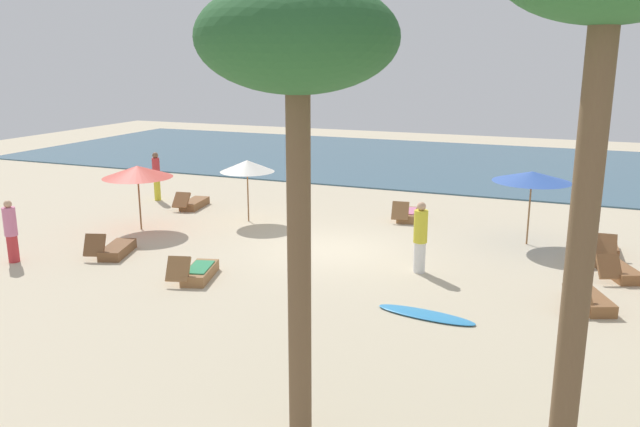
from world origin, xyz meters
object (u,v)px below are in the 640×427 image
object	(u,v)px
umbrella_0	(247,166)
lounger_4	(589,300)
lounger_0	(407,214)
lounger_1	(198,272)
person_0	(420,237)
umbrella_4	(137,172)
lounger_6	(618,271)
surfboard	(426,315)
lounger_5	(115,249)
person_1	(156,175)
person_2	(11,231)
umbrella_3	(532,177)
lounger_2	(605,247)
palm_3	(297,51)
lounger_3	(193,203)

from	to	relation	value
umbrella_0	lounger_4	xyz separation A→B (m)	(10.85, -3.98, -1.76)
lounger_0	lounger_1	bearing A→B (deg)	-113.18
umbrella_0	person_0	distance (m)	7.44
umbrella_4	person_0	world-z (taller)	umbrella_4
lounger_6	surfboard	world-z (taller)	lounger_6
lounger_5	person_1	world-z (taller)	person_1
person_2	lounger_4	bearing A→B (deg)	9.31
umbrella_3	lounger_2	world-z (taller)	umbrella_3
person_0	person_2	xyz separation A→B (m)	(-10.62, -3.34, -0.08)
person_2	lounger_0	bearing A→B (deg)	44.32
lounger_2	person_1	distance (m)	16.30
lounger_2	palm_3	bearing A→B (deg)	-110.99
person_0	person_2	size ratio (longest dim) A/B	1.09
lounger_3	lounger_4	distance (m)	14.61
lounger_0	lounger_4	bearing A→B (deg)	-47.14
umbrella_0	lounger_5	size ratio (longest dim) A/B	1.23
umbrella_3	lounger_0	distance (m)	4.83
lounger_3	person_1	xyz separation A→B (m)	(-2.03, 0.60, 0.82)
lounger_0	lounger_3	distance (m)	8.01
umbrella_4	lounger_1	bearing A→B (deg)	-38.13
lounger_5	palm_3	size ratio (longest dim) A/B	0.27
person_0	surfboard	world-z (taller)	person_0
umbrella_0	lounger_0	size ratio (longest dim) A/B	1.25
umbrella_4	person_1	world-z (taller)	umbrella_4
lounger_6	person_0	xyz separation A→B (m)	(-4.84, -1.53, 0.79)
lounger_0	person_0	xyz separation A→B (m)	(1.70, -5.36, 0.78)
person_0	lounger_0	bearing A→B (deg)	107.63
lounger_1	person_0	distance (m)	5.82
lounger_1	person_0	bearing A→B (deg)	27.15
lounger_2	person_1	world-z (taller)	person_1
umbrella_4	person_1	bearing A→B (deg)	118.95
lounger_1	lounger_2	world-z (taller)	lounger_1
umbrella_3	umbrella_4	world-z (taller)	umbrella_3
lounger_3	lounger_0	bearing A→B (deg)	9.35
lounger_0	lounger_3	world-z (taller)	lounger_0
palm_3	lounger_4	bearing A→B (deg)	60.63
lounger_4	person_0	distance (m)	4.31
person_2	person_0	bearing A→B (deg)	17.47
lounger_5	palm_3	distance (m)	11.89
lounger_0	umbrella_0	bearing A→B (deg)	-155.28
umbrella_4	lounger_3	world-z (taller)	umbrella_4
palm_3	person_2	bearing A→B (deg)	156.29
person_2	palm_3	xyz separation A→B (m)	(10.74, -4.72, 4.72)
umbrella_0	lounger_0	bearing A→B (deg)	24.72
umbrella_4	surfboard	world-z (taller)	umbrella_4
lounger_2	lounger_5	xyz separation A→B (m)	(-13.03, -5.46, 0.00)
lounger_3	person_1	bearing A→B (deg)	163.67
lounger_6	surfboard	xyz separation A→B (m)	(-4.02, -4.37, -0.14)
umbrella_4	lounger_6	world-z (taller)	umbrella_4
umbrella_3	person_1	distance (m)	14.14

